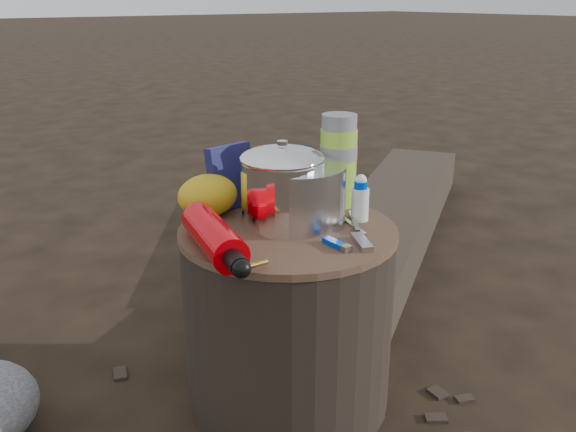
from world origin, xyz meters
TOP-DOWN VIEW (x-y plane):
  - ground at (0.00, 0.00)m, footprint 60.00×60.00m
  - stump at (0.00, 0.00)m, footprint 0.49×0.49m
  - log_main at (0.90, 0.58)m, footprint 1.79×1.37m
  - log_small at (0.48, 0.91)m, footprint 0.81×1.04m
  - foil_windscreen at (0.04, 0.02)m, footprint 0.22×0.22m
  - camping_pot at (0.00, 0.02)m, footprint 0.19×0.19m
  - fuel_bottle at (-0.21, -0.03)m, footprint 0.14×0.31m
  - thermos at (0.20, 0.06)m, footprint 0.09×0.09m
  - travel_mug at (0.14, 0.15)m, footprint 0.09×0.09m
  - stuff_sack at (-0.10, 0.18)m, footprint 0.15×0.12m
  - food_pouch at (-0.02, 0.21)m, footprint 0.12×0.05m
  - lighter at (0.02, -0.14)m, footprint 0.02×0.08m
  - multitool at (0.07, -0.17)m, footprint 0.06×0.09m
  - pot_grabber at (0.13, -0.07)m, footprint 0.08×0.13m
  - squeeze_bottle at (0.17, -0.05)m, footprint 0.04×0.04m

SIDE VIEW (x-z plane):
  - ground at x=0.00m, z-range 0.00..0.00m
  - log_small at x=0.48m, z-range 0.00..0.09m
  - log_main at x=0.90m, z-range 0.00..0.16m
  - stump at x=0.00m, z-range 0.00..0.45m
  - pot_grabber at x=0.13m, z-range 0.45..0.46m
  - multitool at x=0.07m, z-range 0.45..0.46m
  - lighter at x=0.02m, z-range 0.45..0.46m
  - fuel_bottle at x=-0.21m, z-range 0.45..0.52m
  - squeeze_bottle at x=0.17m, z-range 0.45..0.55m
  - stuff_sack at x=-0.10m, z-range 0.45..0.55m
  - travel_mug at x=0.14m, z-range 0.45..0.59m
  - foil_windscreen at x=0.04m, z-range 0.45..0.59m
  - food_pouch at x=-0.02m, z-range 0.45..0.61m
  - camping_pot at x=0.00m, z-range 0.45..0.64m
  - thermos at x=0.20m, z-range 0.45..0.68m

